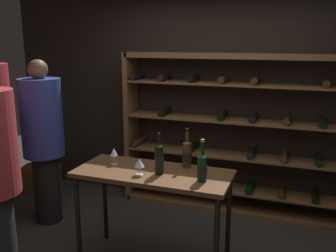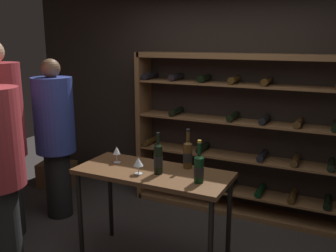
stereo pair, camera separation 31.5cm
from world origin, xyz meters
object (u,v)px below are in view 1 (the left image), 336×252
Objects in this scene: wine_rack at (237,137)px; wine_glass_stemmed_left at (139,163)px; wine_bottle_green_slim at (159,159)px; tasting_table at (153,182)px; wine_crate at (40,179)px; wine_bottle_amber_reserve at (187,154)px; person_guest_plum_blouse at (43,136)px; wine_bottle_red_label at (202,167)px; wine_glass_stemmed_right at (114,153)px.

wine_rack reaches higher than wine_glass_stemmed_left.
tasting_table is at bearing 153.13° from wine_bottle_green_slim.
wine_bottle_amber_reserve is at bearing -19.82° from wine_crate.
person_guest_plum_blouse is at bearing 174.19° from wine_bottle_amber_reserve.
wine_rack is 5.75× the size of wine_crate.
wine_bottle_red_label is 2.29× the size of wine_glass_stemmed_right.
wine_rack is at bearing 73.00° from wine_bottle_green_slim.
tasting_table reaches higher than wine_crate.
wine_bottle_green_slim is at bearing 28.90° from wine_glass_stemmed_left.
tasting_table is 2.43m from wine_crate.
wine_crate is at bearing -48.49° from person_guest_plum_blouse.
wine_bottle_red_label is 0.53m from wine_glass_stemmed_left.
wine_bottle_green_slim is at bearing -26.55° from wine_crate.
wine_glass_stemmed_right is at bearing 152.57° from wine_glass_stemmed_left.
wine_crate is at bearing 160.18° from wine_bottle_amber_reserve.
wine_rack is at bearing 88.47° from wine_bottle_red_label.
person_guest_plum_blouse is (-1.95, -0.97, 0.08)m from wine_rack.
tasting_table is (-0.50, -1.34, -0.12)m from wine_rack.
wine_rack is 1.58m from wine_glass_stemmed_right.
wine_bottle_red_label is 0.88m from wine_glass_stemmed_right.
person_guest_plum_blouse is at bearing 165.45° from tasting_table.
tasting_table is 0.51m from wine_bottle_red_label.
wine_glass_stemmed_right reaches higher than wine_glass_stemmed_left.
wine_crate is 2.48m from wine_glass_stemmed_left.
wine_glass_stemmed_left is at bearing -27.43° from wine_glass_stemmed_right.
wine_crate is 3.13× the size of wine_glass_stemmed_right.
wine_glass_stemmed_left is (-0.07, -0.12, 0.20)m from tasting_table.
person_guest_plum_blouse reaches higher than wine_bottle_red_label.
wine_glass_stemmed_right is (-0.90, -1.29, 0.08)m from wine_rack.
wine_bottle_green_slim is at bearing -26.87° from tasting_table.
person_guest_plum_blouse is at bearing -45.89° from wine_crate.
wine_crate is 2.64m from wine_bottle_amber_reserve.
wine_bottle_red_label is 0.97× the size of wine_bottle_green_slim.
person_guest_plum_blouse is 12.45× the size of wine_glass_stemmed_left.
wine_glass_stemmed_left is at bearing 157.59° from person_guest_plum_blouse.
tasting_table is 0.39m from wine_bottle_amber_reserve.
wine_bottle_red_label is at bearing -23.67° from wine_crate.
wine_rack is at bearing 77.53° from wine_bottle_amber_reserve.
wine_bottle_red_label is 2.41× the size of wine_glass_stemmed_left.
wine_glass_stemmed_right is at bearing -125.03° from wine_rack.
wine_glass_stemmed_left is (2.03, -1.17, 0.83)m from wine_crate.
wine_bottle_green_slim reaches higher than wine_glass_stemmed_right.
person_guest_plum_blouse is 1.58m from wine_bottle_green_slim.
wine_rack reaches higher than wine_bottle_amber_reserve.
tasting_table is at bearing -26.54° from wine_crate.
wine_bottle_green_slim reaches higher than wine_crate.
wine_bottle_green_slim reaches higher than wine_bottle_amber_reserve.
wine_rack is 1.52× the size of person_guest_plum_blouse.
wine_bottle_red_label is at bearing 164.15° from person_guest_plum_blouse.
person_guest_plum_blouse is at bearing 164.80° from wine_bottle_green_slim.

